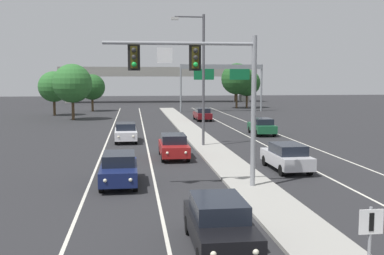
{
  "coord_description": "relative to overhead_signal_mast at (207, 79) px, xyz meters",
  "views": [
    {
      "loc": [
        -5.75,
        -6.32,
        5.38
      ],
      "look_at": [
        -3.2,
        13.42,
        3.2
      ],
      "focal_mm": 42.74,
      "sensor_mm": 36.0,
      "label": 1
    }
  ],
  "objects": [
    {
      "name": "car_oncoming_navy",
      "position": [
        -4.18,
        1.72,
        -4.51
      ],
      "size": [
        1.83,
        4.48,
        1.58
      ],
      "color": "#141E4C",
      "rests_on": "ground"
    },
    {
      "name": "tree_far_left_a",
      "position": [
        -11.03,
        38.31,
        -0.67
      ],
      "size": [
        4.92,
        4.92,
        7.13
      ],
      "color": "#4C3823",
      "rests_on": "ground"
    },
    {
      "name": "tree_far_right_c",
      "position": [
        16.68,
        58.2,
        -0.86
      ],
      "size": [
        4.73,
        4.73,
        6.84
      ],
      "color": "#4C3823",
      "rests_on": "ground"
    },
    {
      "name": "tree_far_left_b",
      "position": [
        -9.88,
        53.3,
        -1.45
      ],
      "size": [
        4.1,
        4.1,
        5.94
      ],
      "color": "#4C3823",
      "rests_on": "ground"
    },
    {
      "name": "car_receding_darkred",
      "position": [
        5.21,
        35.36,
        -4.51
      ],
      "size": [
        1.86,
        4.49,
        1.58
      ],
      "color": "#5B0F14",
      "rests_on": "ground"
    },
    {
      "name": "highway_sign_gantry",
      "position": [
        10.52,
        50.11,
        0.84
      ],
      "size": [
        13.28,
        0.42,
        7.5
      ],
      "color": "gray",
      "rests_on": "ground"
    },
    {
      "name": "lane_stripe_receding_center",
      "position": [
        7.02,
        10.1,
        -5.32
      ],
      "size": [
        0.14,
        100.0,
        0.01
      ],
      "primitive_type": "cube",
      "color": "silver",
      "rests_on": "ground"
    },
    {
      "name": "median_sign_post",
      "position": [
        2.09,
        -11.4,
        -3.74
      ],
      "size": [
        0.6,
        0.1,
        2.2
      ],
      "color": "gray",
      "rests_on": "median_island"
    },
    {
      "name": "overhead_signal_mast",
      "position": [
        0.0,
        0.0,
        0.0
      ],
      "size": [
        7.18,
        0.44,
        7.2
      ],
      "color": "gray",
      "rests_on": "median_island"
    },
    {
      "name": "street_lamp_median",
      "position": [
        1.73,
        13.61,
        0.47
      ],
      "size": [
        2.58,
        0.28,
        10.0
      ],
      "color": "#4C4C51",
      "rests_on": "median_island"
    },
    {
      "name": "median_island",
      "position": [
        2.32,
        3.1,
        -5.25
      ],
      "size": [
        2.4,
        110.0,
        0.15
      ],
      "primitive_type": "cube",
      "color": "#9E9B93",
      "rests_on": "ground"
    },
    {
      "name": "car_oncoming_black",
      "position": [
        -0.79,
        -7.49,
        -4.51
      ],
      "size": [
        1.83,
        4.48,
        1.58
      ],
      "color": "black",
      "rests_on": "ground"
    },
    {
      "name": "edge_stripe_right",
      "position": [
        10.32,
        10.1,
        -5.32
      ],
      "size": [
        0.14,
        100.0,
        0.01
      ],
      "primitive_type": "cube",
      "color": "silver",
      "rests_on": "ground"
    },
    {
      "name": "car_receding_silver",
      "position": [
        5.38,
        4.02,
        -4.51
      ],
      "size": [
        1.9,
        4.5,
        1.58
      ],
      "color": "#B7B7BC",
      "rests_on": "ground"
    },
    {
      "name": "car_receding_green",
      "position": [
        8.62,
        20.45,
        -4.51
      ],
      "size": [
        1.92,
        4.51,
        1.58
      ],
      "color": "#195633",
      "rests_on": "ground"
    },
    {
      "name": "car_oncoming_white",
      "position": [
        -4.08,
        17.33,
        -4.51
      ],
      "size": [
        1.9,
        4.5,
        1.58
      ],
      "color": "silver",
      "rests_on": "ground"
    },
    {
      "name": "overpass_bridge",
      "position": [
        2.32,
        79.43,
        0.45
      ],
      "size": [
        42.4,
        6.4,
        7.65
      ],
      "color": "gray",
      "rests_on": "ground"
    },
    {
      "name": "car_oncoming_red",
      "position": [
        -0.78,
        9.0,
        -4.51
      ],
      "size": [
        1.84,
        4.48,
        1.58
      ],
      "color": "maroon",
      "rests_on": "ground"
    },
    {
      "name": "tree_far_right_b",
      "position": [
        19.48,
        79.9,
        -1.4
      ],
      "size": [
        4.16,
        4.16,
        6.03
      ],
      "color": "#4C3823",
      "rests_on": "ground"
    },
    {
      "name": "tree_far_right_a",
      "position": [
        14.68,
        57.57,
        -0.17
      ],
      "size": [
        5.46,
        5.46,
        7.9
      ],
      "color": "#4C3823",
      "rests_on": "ground"
    },
    {
      "name": "lane_stripe_oncoming_center",
      "position": [
        -2.38,
        10.1,
        -5.32
      ],
      "size": [
        0.14,
        100.0,
        0.01
      ],
      "primitive_type": "cube",
      "color": "silver",
      "rests_on": "ground"
    },
    {
      "name": "tree_far_left_c",
      "position": [
        -14.56,
        45.67,
        -1.22
      ],
      "size": [
        4.35,
        4.35,
        6.29
      ],
      "color": "#4C3823",
      "rests_on": "ground"
    },
    {
      "name": "edge_stripe_left",
      "position": [
        -5.68,
        10.1,
        -5.32
      ],
      "size": [
        0.14,
        100.0,
        0.01
      ],
      "primitive_type": "cube",
      "color": "silver",
      "rests_on": "ground"
    }
  ]
}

